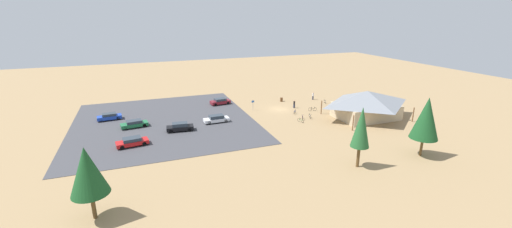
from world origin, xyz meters
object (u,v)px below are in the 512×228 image
object	(u,v)px
pine_far_west	(87,171)
bicycle_silver_yard_center	(310,116)
bicycle_red_by_bin	(340,103)
car_green_far_end	(134,124)
bicycle_black_front_row	(312,109)
bicycle_orange_near_sign	(349,103)
bicycle_white_near_porch	(325,102)
visitor_crossing_yard	(313,96)
car_blue_inner_stall	(109,117)
bicycle_teal_edge_south	(334,104)
trash_bin	(281,100)
bicycle_yellow_edge_north	(344,99)
pine_mideast	(361,128)
bicycle_blue_back_row	(295,112)
bike_pavilion	(366,103)
pine_midwest	(426,118)
bicycle_purple_yard_left	(303,118)
car_white_by_curb	(216,119)
car_red_front_row	(132,142)
car_maroon_second_row	(220,101)
bicycle_green_yard_front	(301,120)
car_black_near_entry	(180,127)
lot_sign	(253,104)

from	to	relation	value
pine_far_west	bicycle_silver_yard_center	bearing A→B (deg)	-150.40
bicycle_red_by_bin	car_green_far_end	bearing A→B (deg)	-0.19
bicycle_black_front_row	bicycle_orange_near_sign	distance (m)	10.01
bicycle_white_near_porch	visitor_crossing_yard	world-z (taller)	visitor_crossing_yard
car_blue_inner_stall	bicycle_teal_edge_south	bearing A→B (deg)	171.57
trash_bin	bicycle_yellow_edge_north	size ratio (longest dim) A/B	0.52
pine_mideast	bicycle_blue_back_row	world-z (taller)	pine_mideast
bike_pavilion	pine_midwest	size ratio (longest dim) A/B	1.61
bicycle_black_front_row	car_green_far_end	distance (m)	34.67
bicycle_purple_yard_left	bicycle_orange_near_sign	xyz separation A→B (m)	(-14.49, -5.36, -0.00)
bicycle_black_front_row	bicycle_yellow_edge_north	xyz separation A→B (m)	(-10.82, -4.35, -0.00)
bicycle_teal_edge_south	bicycle_black_front_row	bearing A→B (deg)	14.43
bicycle_white_near_porch	bicycle_yellow_edge_north	size ratio (longest dim) A/B	0.90
bicycle_purple_yard_left	car_white_by_curb	size ratio (longest dim) A/B	0.34
bicycle_purple_yard_left	car_red_front_row	bearing A→B (deg)	4.18
bicycle_yellow_edge_north	visitor_crossing_yard	size ratio (longest dim) A/B	0.99
car_maroon_second_row	bicycle_green_yard_front	bearing A→B (deg)	122.80
bicycle_black_front_row	bicycle_orange_near_sign	xyz separation A→B (m)	(-9.94, -1.18, -0.03)
bicycle_yellow_edge_north	car_red_front_row	size ratio (longest dim) A/B	0.36
bicycle_silver_yard_center	bicycle_white_near_porch	bearing A→B (deg)	-135.84
pine_midwest	bicycle_orange_near_sign	size ratio (longest dim) A/B	6.17
bicycle_black_front_row	bicycle_green_yard_front	distance (m)	7.89
bike_pavilion	car_blue_inner_stall	distance (m)	48.89
car_white_by_curb	bicycle_white_near_porch	bearing A→B (deg)	-170.13
trash_bin	pine_far_west	size ratio (longest dim) A/B	0.12
bicycle_white_near_porch	bicycle_blue_back_row	size ratio (longest dim) A/B	1.23
bicycle_orange_near_sign	car_red_front_row	size ratio (longest dim) A/B	0.29
car_black_near_entry	car_blue_inner_stall	xyz separation A→B (m)	(11.67, -10.70, -0.06)
pine_far_west	car_green_far_end	xyz separation A→B (m)	(-4.00, -26.53, -4.45)
bicycle_white_near_porch	car_blue_inner_stall	bearing A→B (deg)	-4.99
car_green_far_end	car_red_front_row	xyz separation A→B (m)	(0.39, 8.70, 0.01)
bicycle_orange_near_sign	car_blue_inner_stall	xyz separation A→B (m)	(48.88, -7.12, 0.35)
bicycle_blue_back_row	car_blue_inner_stall	size ratio (longest dim) A/B	0.29
car_white_by_curb	pine_far_west	bearing A→B (deg)	52.87
pine_far_west	pine_midwest	bearing A→B (deg)	179.72
bicycle_teal_edge_south	car_blue_inner_stall	distance (m)	45.68
bicycle_green_yard_front	car_blue_inner_stall	bearing A→B (deg)	-22.51
trash_bin	bicycle_green_yard_front	distance (m)	14.84
bicycle_green_yard_front	bicycle_teal_edge_south	xyz separation A→B (m)	(-11.92, -7.09, 0.04)
bike_pavilion	lot_sign	bearing A→B (deg)	-33.39
bicycle_orange_near_sign	bicycle_yellow_edge_north	world-z (taller)	bicycle_yellow_edge_north
bicycle_silver_yard_center	bicycle_green_yard_front	bearing A→B (deg)	28.77
bicycle_yellow_edge_north	car_red_front_row	xyz separation A→B (m)	(45.80, 10.75, 0.33)
trash_bin	bicycle_red_by_bin	size ratio (longest dim) A/B	0.61
bike_pavilion	bicycle_green_yard_front	size ratio (longest dim) A/B	8.91
bicycle_purple_yard_left	car_green_far_end	bearing A→B (deg)	-12.16
pine_mideast	car_white_by_curb	world-z (taller)	pine_mideast
pine_far_west	bicycle_red_by_bin	bearing A→B (deg)	-150.59
bicycle_white_near_porch	visitor_crossing_yard	size ratio (longest dim) A/B	0.89
pine_midwest	bicycle_yellow_edge_north	world-z (taller)	pine_midwest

